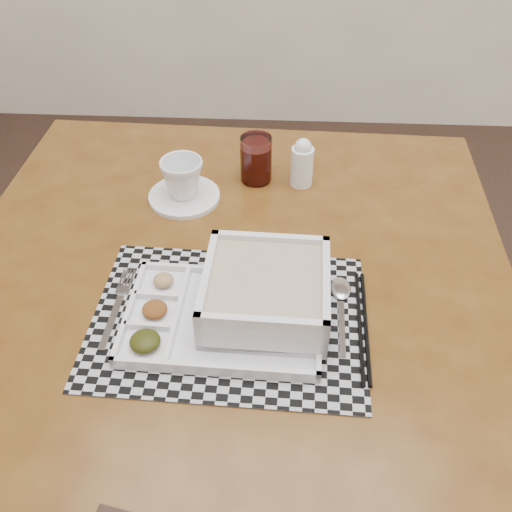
{
  "coord_description": "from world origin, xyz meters",
  "views": [
    {
      "loc": [
        -0.76,
        -0.21,
        1.48
      ],
      "look_at": [
        -0.8,
        0.49,
        0.85
      ],
      "focal_mm": 40.0,
      "sensor_mm": 36.0,
      "label": 1
    }
  ],
  "objects_px": {
    "juice_glass": "(256,161)",
    "cup": "(182,178)",
    "serving_tray": "(254,299)",
    "creamer_bottle": "(302,163)",
    "dining_table": "(232,299)"
  },
  "relations": [
    {
      "from": "serving_tray",
      "to": "creamer_bottle",
      "type": "bearing_deg",
      "value": 78.32
    },
    {
      "from": "dining_table",
      "to": "juice_glass",
      "type": "distance_m",
      "value": 0.32
    },
    {
      "from": "cup",
      "to": "creamer_bottle",
      "type": "relative_size",
      "value": 0.81
    },
    {
      "from": "juice_glass",
      "to": "creamer_bottle",
      "type": "relative_size",
      "value": 0.94
    },
    {
      "from": "creamer_bottle",
      "to": "dining_table",
      "type": "bearing_deg",
      "value": -114.95
    },
    {
      "from": "serving_tray",
      "to": "cup",
      "type": "relative_size",
      "value": 3.81
    },
    {
      "from": "cup",
      "to": "serving_tray",
      "type": "bearing_deg",
      "value": -44.83
    },
    {
      "from": "serving_tray",
      "to": "juice_glass",
      "type": "height_order",
      "value": "juice_glass"
    },
    {
      "from": "serving_tray",
      "to": "juice_glass",
      "type": "xyz_separation_m",
      "value": [
        -0.02,
        0.4,
        0.01
      ]
    },
    {
      "from": "cup",
      "to": "juice_glass",
      "type": "xyz_separation_m",
      "value": [
        0.15,
        0.08,
        -0.0
      ]
    },
    {
      "from": "creamer_bottle",
      "to": "serving_tray",
      "type": "bearing_deg",
      "value": -101.68
    },
    {
      "from": "serving_tray",
      "to": "cup",
      "type": "bearing_deg",
      "value": 117.21
    },
    {
      "from": "cup",
      "to": "juice_glass",
      "type": "distance_m",
      "value": 0.17
    },
    {
      "from": "serving_tray",
      "to": "creamer_bottle",
      "type": "distance_m",
      "value": 0.4
    },
    {
      "from": "juice_glass",
      "to": "cup",
      "type": "bearing_deg",
      "value": -152.01
    }
  ]
}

